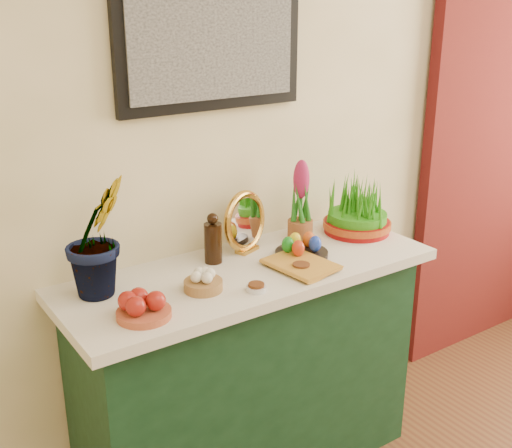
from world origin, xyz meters
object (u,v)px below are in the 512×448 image
(sideboard, at_px, (249,376))
(book, at_px, (282,271))
(wheatgrass_sabzeh, at_px, (358,209))
(mirror, at_px, (245,222))
(hyacinth_green, at_px, (96,217))

(sideboard, xyz_separation_m, book, (0.06, -0.13, 0.48))
(book, xyz_separation_m, wheatgrass_sabzeh, (0.52, 0.18, 0.08))
(sideboard, distance_m, wheatgrass_sabzeh, 0.81)
(book, bearing_deg, mirror, 78.52)
(mirror, distance_m, wheatgrass_sabzeh, 0.50)
(sideboard, height_order, book, book)
(sideboard, relative_size, wheatgrass_sabzeh, 4.62)
(mirror, bearing_deg, wheatgrass_sabzeh, -10.77)
(wheatgrass_sabzeh, bearing_deg, hyacinth_green, 177.48)
(hyacinth_green, bearing_deg, book, -36.78)
(mirror, height_order, book, mirror)
(sideboard, height_order, wheatgrass_sabzeh, wheatgrass_sabzeh)
(hyacinth_green, distance_m, book, 0.67)
(mirror, distance_m, book, 0.29)
(hyacinth_green, height_order, wheatgrass_sabzeh, hyacinth_green)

